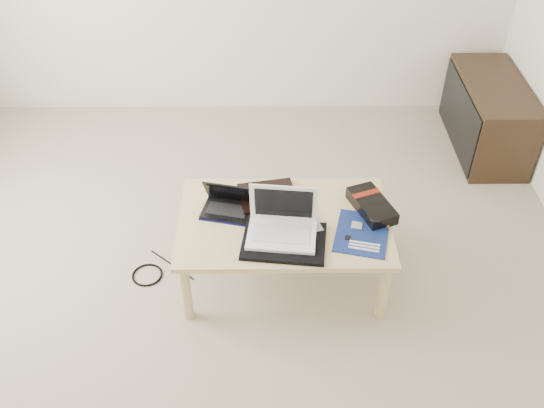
{
  "coord_description": "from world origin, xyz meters",
  "views": [
    {
      "loc": [
        0.25,
        -2.14,
        2.49
      ],
      "look_at": [
        0.27,
        0.2,
        0.51
      ],
      "focal_mm": 40.0,
      "sensor_mm": 36.0,
      "label": 1
    }
  ],
  "objects_px": {
    "netbook": "(228,205)",
    "media_cabinet": "(487,116)",
    "gpu_box": "(372,206)",
    "white_laptop": "(282,224)",
    "coffee_table": "(284,227)"
  },
  "relations": [
    {
      "from": "media_cabinet",
      "to": "netbook",
      "type": "xyz_separation_m",
      "value": [
        -1.73,
        -1.17,
        0.19
      ]
    },
    {
      "from": "gpu_box",
      "to": "coffee_table",
      "type": "bearing_deg",
      "value": -170.85
    },
    {
      "from": "media_cabinet",
      "to": "white_laptop",
      "type": "height_order",
      "value": "white_laptop"
    },
    {
      "from": "netbook",
      "to": "gpu_box",
      "type": "xyz_separation_m",
      "value": [
        0.76,
        -0.01,
        -0.0
      ]
    },
    {
      "from": "netbook",
      "to": "gpu_box",
      "type": "bearing_deg",
      "value": -0.45
    },
    {
      "from": "netbook",
      "to": "gpu_box",
      "type": "height_order",
      "value": "netbook"
    },
    {
      "from": "white_laptop",
      "to": "media_cabinet",
      "type": "bearing_deg",
      "value": 43.09
    },
    {
      "from": "media_cabinet",
      "to": "gpu_box",
      "type": "bearing_deg",
      "value": -129.77
    },
    {
      "from": "coffee_table",
      "to": "gpu_box",
      "type": "height_order",
      "value": "gpu_box"
    },
    {
      "from": "netbook",
      "to": "white_laptop",
      "type": "distance_m",
      "value": 0.34
    },
    {
      "from": "netbook",
      "to": "white_laptop",
      "type": "bearing_deg",
      "value": -33.82
    },
    {
      "from": "coffee_table",
      "to": "media_cabinet",
      "type": "xyz_separation_m",
      "value": [
        1.44,
        1.25,
        -0.1
      ]
    },
    {
      "from": "white_laptop",
      "to": "gpu_box",
      "type": "height_order",
      "value": "white_laptop"
    },
    {
      "from": "media_cabinet",
      "to": "netbook",
      "type": "height_order",
      "value": "netbook"
    },
    {
      "from": "netbook",
      "to": "media_cabinet",
      "type": "bearing_deg",
      "value": 33.96
    }
  ]
}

